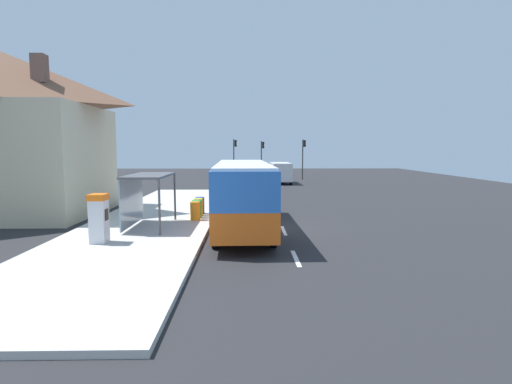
% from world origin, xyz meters
% --- Properties ---
extents(ground_plane, '(56.00, 92.00, 0.04)m').
position_xyz_m(ground_plane, '(0.00, 14.00, -0.02)').
color(ground_plane, '#262628').
extents(sidewalk_platform, '(6.20, 30.00, 0.18)m').
position_xyz_m(sidewalk_platform, '(-6.40, 2.00, 0.09)').
color(sidewalk_platform, beige).
rests_on(sidewalk_platform, ground).
extents(lane_stripe_seg_0, '(0.16, 2.20, 0.01)m').
position_xyz_m(lane_stripe_seg_0, '(0.25, -6.00, 0.01)').
color(lane_stripe_seg_0, silver).
rests_on(lane_stripe_seg_0, ground).
extents(lane_stripe_seg_1, '(0.16, 2.20, 0.01)m').
position_xyz_m(lane_stripe_seg_1, '(0.25, -1.00, 0.01)').
color(lane_stripe_seg_1, silver).
rests_on(lane_stripe_seg_1, ground).
extents(lane_stripe_seg_2, '(0.16, 2.20, 0.01)m').
position_xyz_m(lane_stripe_seg_2, '(0.25, 4.00, 0.01)').
color(lane_stripe_seg_2, silver).
rests_on(lane_stripe_seg_2, ground).
extents(lane_stripe_seg_3, '(0.16, 2.20, 0.01)m').
position_xyz_m(lane_stripe_seg_3, '(0.25, 9.00, 0.01)').
color(lane_stripe_seg_3, silver).
rests_on(lane_stripe_seg_3, ground).
extents(lane_stripe_seg_4, '(0.16, 2.20, 0.01)m').
position_xyz_m(lane_stripe_seg_4, '(0.25, 14.00, 0.01)').
color(lane_stripe_seg_4, silver).
rests_on(lane_stripe_seg_4, ground).
extents(lane_stripe_seg_5, '(0.16, 2.20, 0.01)m').
position_xyz_m(lane_stripe_seg_5, '(0.25, 19.00, 0.01)').
color(lane_stripe_seg_5, silver).
rests_on(lane_stripe_seg_5, ground).
extents(lane_stripe_seg_6, '(0.16, 2.20, 0.01)m').
position_xyz_m(lane_stripe_seg_6, '(0.25, 24.00, 0.01)').
color(lane_stripe_seg_6, silver).
rests_on(lane_stripe_seg_6, ground).
extents(lane_stripe_seg_7, '(0.16, 2.20, 0.01)m').
position_xyz_m(lane_stripe_seg_7, '(0.25, 29.00, 0.01)').
color(lane_stripe_seg_7, silver).
rests_on(lane_stripe_seg_7, ground).
extents(bus, '(2.79, 11.07, 3.21)m').
position_xyz_m(bus, '(-1.71, -0.59, 1.84)').
color(bus, orange).
rests_on(bus, ground).
extents(white_van, '(2.17, 5.26, 2.30)m').
position_xyz_m(white_van, '(2.20, 25.66, 1.34)').
color(white_van, silver).
rests_on(white_van, ground).
extents(sedan_near, '(1.99, 4.47, 1.52)m').
position_xyz_m(sedan_near, '(2.30, 36.92, 0.79)').
color(sedan_near, navy).
rests_on(sedan_near, ground).
extents(ticket_machine, '(0.66, 0.76, 1.94)m').
position_xyz_m(ticket_machine, '(-7.34, -4.11, 1.17)').
color(ticket_machine, silver).
rests_on(ticket_machine, sidewalk_platform).
extents(recycling_bin_orange, '(0.52, 0.52, 0.95)m').
position_xyz_m(recycling_bin_orange, '(-4.20, 1.08, 0.66)').
color(recycling_bin_orange, orange).
rests_on(recycling_bin_orange, sidewalk_platform).
extents(recycling_bin_green, '(0.52, 0.52, 0.95)m').
position_xyz_m(recycling_bin_green, '(-4.20, 1.78, 0.66)').
color(recycling_bin_green, green).
rests_on(recycling_bin_green, sidewalk_platform).
extents(recycling_bin_yellow, '(0.52, 0.52, 0.95)m').
position_xyz_m(recycling_bin_yellow, '(-4.20, 2.48, 0.66)').
color(recycling_bin_yellow, yellow).
rests_on(recycling_bin_yellow, sidewalk_platform).
extents(recycling_bin_blue, '(0.52, 0.52, 0.95)m').
position_xyz_m(recycling_bin_blue, '(-4.20, 3.18, 0.66)').
color(recycling_bin_blue, blue).
rests_on(recycling_bin_blue, sidewalk_platform).
extents(traffic_light_near_side, '(0.49, 0.28, 4.99)m').
position_xyz_m(traffic_light_near_side, '(5.50, 31.29, 3.32)').
color(traffic_light_near_side, '#2D2D2D').
rests_on(traffic_light_near_side, ground).
extents(traffic_light_far_side, '(0.49, 0.28, 5.02)m').
position_xyz_m(traffic_light_far_side, '(-3.10, 32.09, 3.34)').
color(traffic_light_far_side, '#2D2D2D').
rests_on(traffic_light_far_side, ground).
extents(traffic_light_median, '(0.49, 0.28, 4.80)m').
position_xyz_m(traffic_light_median, '(0.40, 32.89, 3.20)').
color(traffic_light_median, '#2D2D2D').
rests_on(traffic_light_median, ground).
extents(house_behind_platform, '(10.84, 8.67, 9.40)m').
position_xyz_m(house_behind_platform, '(-15.51, 3.91, 4.81)').
color(house_behind_platform, '#C6B793').
rests_on(house_behind_platform, ground).
extents(bus_shelter, '(1.80, 4.00, 2.50)m').
position_xyz_m(bus_shelter, '(-6.41, -0.79, 2.10)').
color(bus_shelter, '#4C4C51').
rests_on(bus_shelter, sidewalk_platform).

